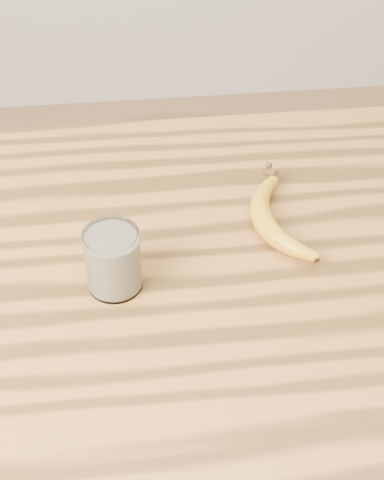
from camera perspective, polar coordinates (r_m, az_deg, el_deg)
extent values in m
cube|color=#9D652B|center=(0.96, 11.73, -3.01)|extent=(1.20, 0.80, 0.04)
cylinder|color=brown|center=(1.51, -14.67, -7.38)|extent=(0.06, 0.06, 0.86)
cylinder|color=white|center=(0.87, -6.75, -1.72)|extent=(0.07, 0.07, 0.09)
torus|color=white|center=(0.84, -6.99, 0.46)|extent=(0.07, 0.07, 0.00)
cylinder|color=beige|center=(0.88, -6.73, -1.87)|extent=(0.07, 0.07, 0.08)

